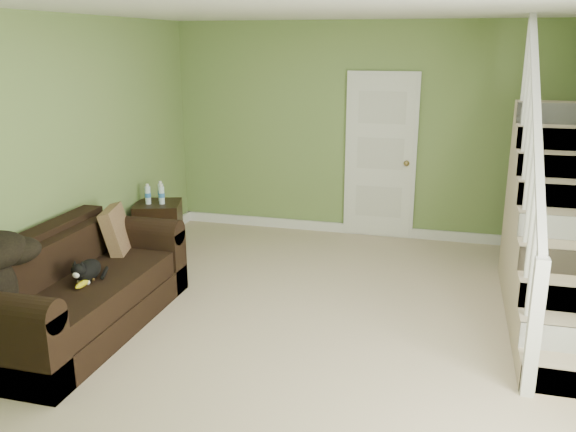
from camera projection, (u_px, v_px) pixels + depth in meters
The scene contains 14 objects.
floor at pixel (326, 328), 5.19m from camera, with size 5.00×5.50×0.01m, color tan.
ceiling at pixel (332, 6), 4.47m from camera, with size 5.00×5.50×0.01m, color white.
wall_back at pixel (374, 132), 7.38m from camera, with size 5.00×0.04×2.60m, color #718E4C.
wall_front at pixel (182, 334), 2.28m from camera, with size 5.00×0.04×2.60m, color #718E4C.
wall_left at pixel (55, 163), 5.46m from camera, with size 0.04×5.50×2.60m, color #718E4C.
baseboard_back at pixel (370, 230), 7.69m from camera, with size 5.00×0.04×0.12m, color white.
baseboard_left at pixel (71, 292), 5.79m from camera, with size 0.04×5.50×0.12m, color white.
door at pixel (381, 157), 7.40m from camera, with size 0.86×0.12×2.02m.
staircase at pixel (569, 242), 5.41m from camera, with size 1.00×2.51×2.82m.
sofa at pixel (77, 293), 5.10m from camera, with size 0.93×2.15×0.85m.
side_table at pixel (159, 227), 6.96m from camera, with size 0.63×0.63×0.83m.
cat at pixel (86, 271), 4.98m from camera, with size 0.25×0.46×0.23m.
banana at pixel (82, 284), 4.87m from camera, with size 0.05×0.19×0.05m, color gold.
throw_pillow at pixel (117, 231), 5.70m from camera, with size 0.11×0.45×0.45m, color #4E2F1F.
Camera 1 is at (0.92, -4.64, 2.35)m, focal length 38.00 mm.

